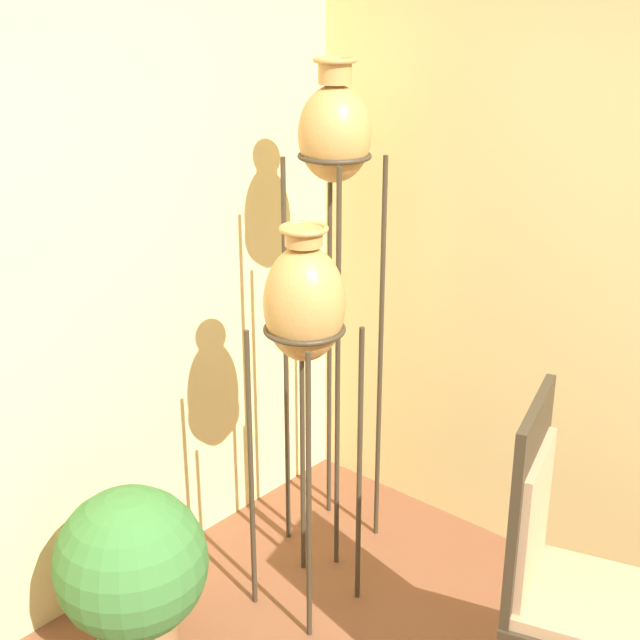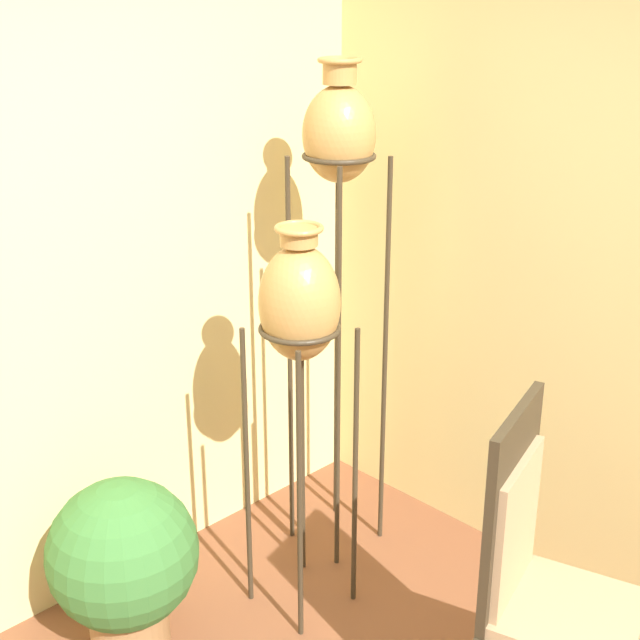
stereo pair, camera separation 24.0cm
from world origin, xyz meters
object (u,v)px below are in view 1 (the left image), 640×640
(vase_stand_medium, at_px, (304,311))
(potted_plant, at_px, (132,570))
(vase_stand_tall, at_px, (335,152))
(chair, at_px, (560,562))

(vase_stand_medium, relative_size, potted_plant, 2.25)
(potted_plant, bearing_deg, vase_stand_medium, -20.94)
(vase_stand_tall, bearing_deg, potted_plant, 177.69)
(chair, xyz_separation_m, potted_plant, (-0.67, 1.25, -0.26))
(vase_stand_tall, distance_m, vase_stand_medium, 0.65)
(vase_stand_tall, height_order, vase_stand_medium, vase_stand_tall)
(vase_stand_tall, height_order, chair, vase_stand_tall)
(vase_stand_tall, bearing_deg, vase_stand_medium, -153.25)
(chair, height_order, potted_plant, chair)
(chair, relative_size, potted_plant, 1.71)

